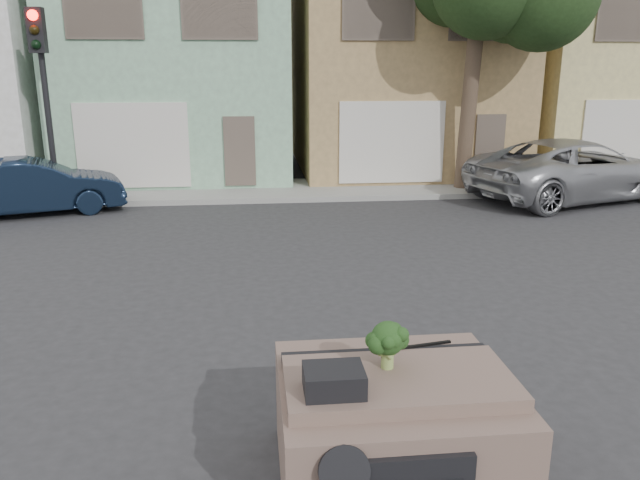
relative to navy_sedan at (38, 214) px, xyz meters
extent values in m
plane|color=#303033|center=(6.65, -8.37, 0.00)|extent=(120.00, 120.00, 0.00)
cube|color=gray|center=(6.65, 2.13, 0.07)|extent=(40.00, 3.00, 0.15)
cube|color=#8BBA98|center=(3.15, 6.13, 3.77)|extent=(7.20, 8.20, 7.55)
cube|color=#A58656|center=(10.65, 6.13, 3.77)|extent=(7.20, 8.20, 7.55)
cube|color=#D6C680|center=(18.15, 6.13, 3.77)|extent=(7.20, 8.20, 7.55)
imported|color=#121F33|center=(0.00, 0.00, 0.00)|extent=(4.53, 2.72, 1.41)
imported|color=#A6A8AD|center=(14.40, 0.21, 0.00)|extent=(6.70, 4.53, 1.70)
cube|color=black|center=(0.15, 1.13, 2.55)|extent=(0.40, 0.40, 5.10)
cube|color=#1D3415|center=(11.65, 1.43, 4.25)|extent=(4.40, 4.00, 8.50)
cube|color=#70584D|center=(6.65, -11.37, 0.56)|extent=(2.00, 1.80, 1.12)
cube|color=black|center=(6.07, -11.72, 1.22)|extent=(0.48, 0.38, 0.20)
cube|color=black|center=(6.93, -10.99, 1.13)|extent=(0.69, 0.15, 0.02)
cube|color=#1A3614|center=(6.58, -11.36, 1.34)|extent=(0.49, 0.49, 0.43)
camera|label=1|loc=(5.48, -16.14, 3.62)|focal=35.00mm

